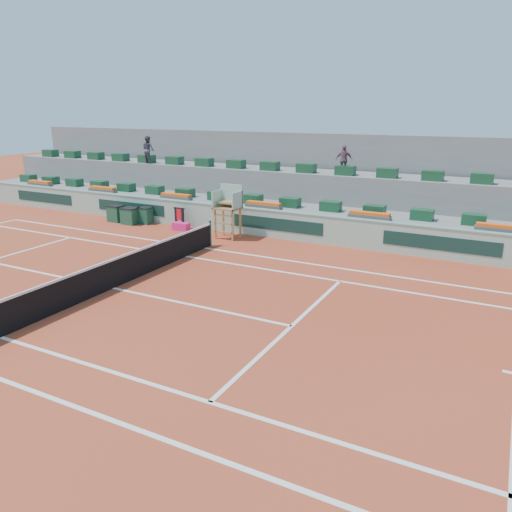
% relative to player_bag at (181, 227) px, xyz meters
% --- Properties ---
extents(ground, '(90.00, 90.00, 0.00)m').
position_rel_player_bag_xyz_m(ground, '(2.76, -7.61, -0.19)').
color(ground, '#9F371E').
rests_on(ground, ground).
extents(seating_tier_lower, '(36.00, 4.00, 1.20)m').
position_rel_player_bag_xyz_m(seating_tier_lower, '(2.76, 3.09, 0.41)').
color(seating_tier_lower, gray).
rests_on(seating_tier_lower, ground).
extents(seating_tier_upper, '(36.00, 2.40, 2.60)m').
position_rel_player_bag_xyz_m(seating_tier_upper, '(2.76, 4.69, 1.11)').
color(seating_tier_upper, gray).
rests_on(seating_tier_upper, ground).
extents(stadium_back_wall, '(36.00, 0.40, 4.40)m').
position_rel_player_bag_xyz_m(stadium_back_wall, '(2.76, 6.29, 2.01)').
color(stadium_back_wall, gray).
rests_on(stadium_back_wall, ground).
extents(player_bag, '(0.85, 0.38, 0.38)m').
position_rel_player_bag_xyz_m(player_bag, '(0.00, 0.00, 0.00)').
color(player_bag, '#F31F7F').
rests_on(player_bag, ground).
extents(spectator_left, '(0.89, 0.78, 1.55)m').
position_rel_player_bag_xyz_m(spectator_left, '(-4.90, 3.84, 3.19)').
color(spectator_left, '#4B4C57').
rests_on(spectator_left, seating_tier_upper).
extents(spectator_mid, '(0.86, 0.49, 1.38)m').
position_rel_player_bag_xyz_m(spectator_mid, '(6.62, 4.25, 3.10)').
color(spectator_mid, '#764E5F').
rests_on(spectator_mid, seating_tier_upper).
extents(court_lines, '(23.89, 11.09, 0.01)m').
position_rel_player_bag_xyz_m(court_lines, '(2.76, -7.61, -0.18)').
color(court_lines, white).
rests_on(court_lines, ground).
extents(tennis_net, '(0.10, 11.97, 1.10)m').
position_rel_player_bag_xyz_m(tennis_net, '(2.76, -7.61, 0.34)').
color(tennis_net, black).
rests_on(tennis_net, ground).
extents(advertising_hoarding, '(36.00, 0.34, 1.26)m').
position_rel_player_bag_xyz_m(advertising_hoarding, '(2.78, 0.88, 0.45)').
color(advertising_hoarding, '#9BC3AF').
rests_on(advertising_hoarding, ground).
extents(umpire_chair, '(1.10, 0.90, 2.40)m').
position_rel_player_bag_xyz_m(umpire_chair, '(2.76, -0.12, 1.35)').
color(umpire_chair, '#9E723C').
rests_on(umpire_chair, ground).
extents(seat_row_lower, '(32.90, 0.60, 0.44)m').
position_rel_player_bag_xyz_m(seat_row_lower, '(2.76, 2.19, 1.23)').
color(seat_row_lower, '#174527').
rests_on(seat_row_lower, seating_tier_lower).
extents(seat_row_upper, '(32.90, 0.60, 0.44)m').
position_rel_player_bag_xyz_m(seat_row_upper, '(2.76, 4.09, 2.63)').
color(seat_row_upper, '#174527').
rests_on(seat_row_upper, seating_tier_upper).
extents(flower_planters, '(26.80, 0.36, 0.28)m').
position_rel_player_bag_xyz_m(flower_planters, '(1.26, 1.39, 1.15)').
color(flower_planters, '#535353').
rests_on(flower_planters, seating_tier_lower).
extents(drink_cooler_a, '(0.66, 0.57, 0.84)m').
position_rel_player_bag_xyz_m(drink_cooler_a, '(-2.47, 0.38, 0.23)').
color(drink_cooler_a, '#184A32').
rests_on(drink_cooler_a, ground).
extents(drink_cooler_b, '(0.83, 0.71, 0.84)m').
position_rel_player_bag_xyz_m(drink_cooler_b, '(-3.10, -0.04, 0.23)').
color(drink_cooler_b, '#184A32').
rests_on(drink_cooler_b, ground).
extents(drink_cooler_c, '(0.77, 0.67, 0.84)m').
position_rel_player_bag_xyz_m(drink_cooler_c, '(-4.15, 0.06, 0.23)').
color(drink_cooler_c, '#184A32').
rests_on(drink_cooler_c, ground).
extents(towel_rack, '(0.61, 0.10, 1.03)m').
position_rel_player_bag_xyz_m(towel_rack, '(-0.30, 0.31, 0.42)').
color(towel_rack, black).
rests_on(towel_rack, ground).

